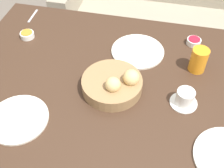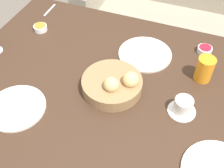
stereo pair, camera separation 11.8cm
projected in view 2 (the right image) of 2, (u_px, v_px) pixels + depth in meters
name	position (u px, v px, depth m)	size (l,w,h in m)	color
ground_plane	(121.00, 168.00, 1.77)	(10.00, 10.00, 0.00)	#6B6056
dining_table	(125.00, 100.00, 1.28)	(1.52, 1.03, 0.76)	#3D281C
couch	(184.00, 26.00, 2.27)	(1.63, 0.70, 0.87)	#9E937F
bread_basket	(113.00, 84.00, 1.18)	(0.26, 0.26, 0.11)	#99754C
plate_near_left	(16.00, 108.00, 1.13)	(0.24, 0.24, 0.01)	silver
plate_far_center	(145.00, 54.00, 1.35)	(0.26, 0.26, 0.01)	silver
juice_glass	(205.00, 69.00, 1.21)	(0.08, 0.08, 0.11)	orange
coffee_cup	(183.00, 107.00, 1.10)	(0.11, 0.11, 0.07)	white
jam_bowl_berry	(205.00, 50.00, 1.36)	(0.07, 0.07, 0.03)	white
jam_bowl_honey	(40.00, 28.00, 1.48)	(0.07, 0.07, 0.03)	white
spoon_coffee	(50.00, 10.00, 1.62)	(0.01, 0.13, 0.00)	#B7B7BC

